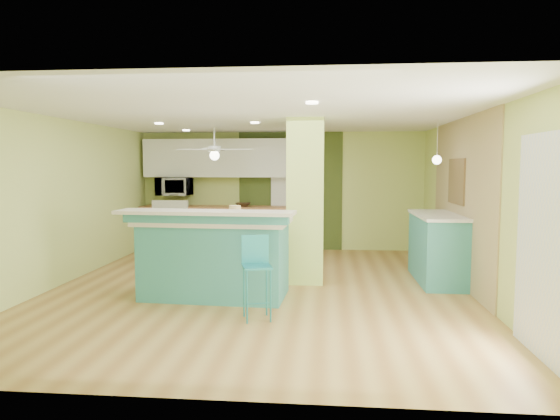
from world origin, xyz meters
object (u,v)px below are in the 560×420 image
Objects in this scene: side_counter at (438,247)px; canister at (235,212)px; peninsula at (215,256)px; fruit_bowl at (243,205)px; bar_stool at (256,263)px.

canister is (-2.98, -1.11, 0.63)m from side_counter.
peninsula is at bearing -158.80° from canister.
side_counter is at bearing -35.04° from fruit_bowl.
peninsula is 12.42× the size of canister.
peninsula is at bearing -86.48° from fruit_bowl.
peninsula is 3.68m from fruit_bowl.
peninsula is 0.65m from canister.
side_counter is (3.24, 1.22, -0.04)m from peninsula.
canister is at bearing 96.70° from bar_stool.
side_counter is 4.26m from fruit_bowl.
fruit_bowl is at bearing 144.96° from side_counter.
side_counter reaches higher than fruit_bowl.
bar_stool is at bearing -49.23° from peninsula.
fruit_bowl is (-0.22, 3.65, 0.41)m from peninsula.
bar_stool is 4.66m from fruit_bowl.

